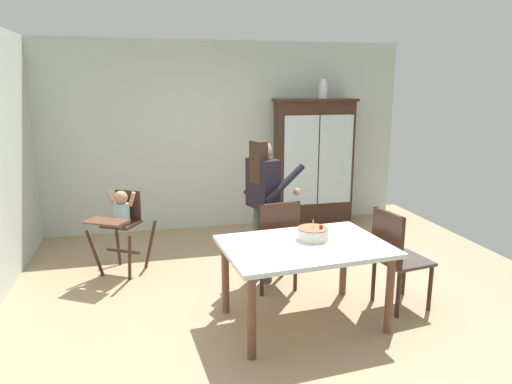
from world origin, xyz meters
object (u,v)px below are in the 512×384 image
at_px(ceramic_vase, 323,90).
at_px(dining_chair_right_end, 395,252).
at_px(birthday_cake, 313,233).
at_px(adult_person, 263,194).
at_px(dining_chair_far_side, 276,239).
at_px(high_chair_with_toddler, 121,217).
at_px(china_cabinet, 313,163).
at_px(dining_table, 305,254).

distance_m(ceramic_vase, dining_chair_right_end, 3.14).
distance_m(ceramic_vase, birthday_cake, 3.19).
bearing_deg(dining_chair_right_end, adult_person, 39.73).
relative_size(ceramic_vase, birthday_cake, 0.96).
bearing_deg(dining_chair_right_end, dining_chair_far_side, 48.58).
bearing_deg(high_chair_with_toddler, adult_person, 9.84).
distance_m(high_chair_with_toddler, dining_chair_far_side, 1.77).
height_order(china_cabinet, dining_chair_right_end, china_cabinet).
distance_m(china_cabinet, dining_chair_right_end, 2.79).
xyz_separation_m(birthday_cake, dining_chair_far_side, (-0.17, 0.60, -0.24)).
relative_size(birthday_cake, dining_chair_far_side, 0.29).
bearing_deg(adult_person, dining_chair_right_end, -152.48).
xyz_separation_m(adult_person, dining_table, (0.12, -1.00, -0.32)).
bearing_deg(dining_chair_far_side, ceramic_vase, -127.26).
bearing_deg(dining_chair_right_end, ceramic_vase, -15.17).
relative_size(high_chair_with_toddler, adult_person, 0.62).
bearing_deg(birthday_cake, dining_chair_far_side, 105.76).
bearing_deg(high_chair_with_toddler, dining_chair_right_end, 0.09).
xyz_separation_m(china_cabinet, dining_chair_right_end, (-0.20, -2.76, -0.40)).
height_order(adult_person, dining_chair_right_end, adult_person).
distance_m(high_chair_with_toddler, dining_chair_right_end, 2.94).
distance_m(adult_person, dining_table, 1.06).
distance_m(ceramic_vase, adult_person, 2.51).
relative_size(adult_person, birthday_cake, 5.47).
relative_size(adult_person, dining_chair_far_side, 1.59).
distance_m(dining_table, birthday_cake, 0.21).
bearing_deg(ceramic_vase, china_cabinet, -178.18).
relative_size(high_chair_with_toddler, dining_chair_far_side, 0.99).
distance_m(china_cabinet, birthday_cake, 2.91).
bearing_deg(dining_table, china_cabinet, 68.33).
relative_size(china_cabinet, adult_person, 1.24).
bearing_deg(high_chair_with_toddler, ceramic_vase, 54.66).
bearing_deg(dining_table, ceramic_vase, 66.33).
relative_size(ceramic_vase, dining_chair_far_side, 0.28).
bearing_deg(ceramic_vase, dining_table, -113.67).
bearing_deg(high_chair_with_toddler, china_cabinet, 55.51).
height_order(adult_person, birthday_cake, adult_person).
bearing_deg(birthday_cake, high_chair_with_toddler, 139.71).
xyz_separation_m(high_chair_with_toddler, birthday_cake, (1.72, -1.46, 0.14)).
bearing_deg(adult_person, ceramic_vase, -57.31).
xyz_separation_m(adult_person, dining_chair_far_side, (0.06, -0.29, -0.41)).
bearing_deg(china_cabinet, adult_person, -124.16).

